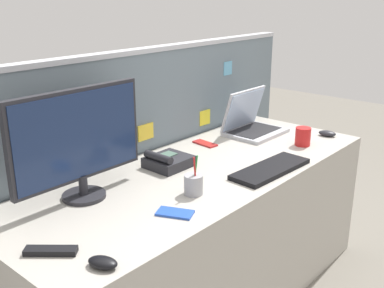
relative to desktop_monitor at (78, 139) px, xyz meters
name	(u,v)px	position (x,y,z in m)	size (l,w,h in m)	color
desk	(200,238)	(0.54, -0.17, -0.62)	(2.00, 0.75, 0.73)	#ADA89E
cubicle_divider	(141,168)	(0.54, 0.24, -0.35)	(2.44, 0.08, 1.27)	slate
desktop_monitor	(78,139)	(0.00, 0.00, 0.00)	(0.60, 0.18, 0.45)	#232328
laptop	(251,122)	(1.20, -0.01, -0.19)	(0.34, 0.27, 0.26)	#B2B5BC
desk_phone	(168,161)	(0.47, -0.03, -0.22)	(0.20, 0.18, 0.09)	#232328
keyboard_main	(271,169)	(0.75, -0.43, -0.24)	(0.45, 0.16, 0.02)	black
computer_mouse_right_hand	(327,133)	(1.44, -0.39, -0.23)	(0.06, 0.10, 0.03)	#232328
computer_mouse_left_hand	(103,262)	(-0.27, -0.47, -0.23)	(0.06, 0.10, 0.03)	black
pen_cup	(194,184)	(0.32, -0.33, -0.21)	(0.08, 0.08, 0.17)	#99999E
cell_phone_red_case	(205,144)	(0.86, 0.05, -0.25)	(0.06, 0.14, 0.01)	#B22323
cell_phone_blue_case	(175,213)	(0.14, -0.39, -0.25)	(0.07, 0.14, 0.01)	blue
tv_remote	(51,251)	(-0.33, -0.28, -0.24)	(0.04, 0.17, 0.02)	black
coffee_mug	(303,136)	(1.20, -0.36, -0.20)	(0.12, 0.08, 0.10)	red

